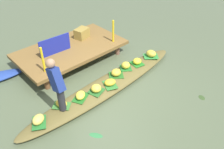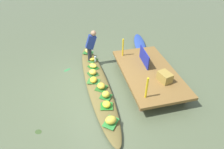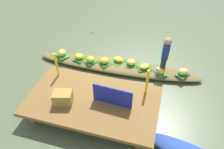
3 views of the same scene
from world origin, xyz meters
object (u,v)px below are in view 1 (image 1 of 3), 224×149
Objects in this scene: banana_bunch_4 at (38,119)px; produce_crate at (82,33)px; banana_bunch_8 at (61,103)px; market_banner at (55,45)px; vendor_person at (57,83)px; water_bottle at (63,98)px; banana_bunch_5 at (80,95)px; banana_bunch_6 at (96,88)px; banana_bunch_1 at (137,61)px; banana_bunch_0 at (151,53)px; banana_bunch_2 at (110,82)px; banana_bunch_3 at (126,65)px; banana_bunch_7 at (116,72)px; vendor_boat at (107,86)px.

produce_crate is at bearing 37.69° from banana_bunch_4.
banana_bunch_8 is at bearing 9.72° from banana_bunch_4.
market_banner reaches higher than banana_bunch_8.
vendor_person reaches higher than water_bottle.
banana_bunch_5 is 1.15× the size of banana_bunch_6.
banana_bunch_1 is 0.91× the size of banana_bunch_8.
banana_bunch_5 is at bearing -178.90° from banana_bunch_0.
banana_bunch_4 reaches higher than banana_bunch_1.
banana_bunch_8 is at bearing 171.05° from banana_bunch_6.
banana_bunch_2 is 1.25× the size of banana_bunch_3.
banana_bunch_5 is 1.24m from banana_bunch_7.
banana_bunch_4 is at bearing -176.40° from banana_bunch_3.
banana_bunch_7 is 1.63m from water_bottle.
banana_bunch_5 is at bearing -20.81° from water_bottle.
banana_bunch_1 is 2.56m from banana_bunch_8.
banana_bunch_8 is 0.13m from water_bottle.
vendor_person is at bearing -141.72° from banana_bunch_8.
vendor_boat is 0.85m from banana_bunch_3.
banana_bunch_5 is 0.31× the size of market_banner.
water_bottle reaches higher than vendor_boat.
vendor_person is at bearing -116.67° from market_banner.
banana_bunch_6 reaches higher than banana_bunch_2.
banana_bunch_3 is 1.26m from banana_bunch_6.
banana_bunch_4 is at bearing -177.26° from banana_bunch_7.
vendor_person reaches higher than banana_bunch_8.
banana_bunch_0 is at bearing 0.08° from vendor_boat.
banana_bunch_8 is 2.93m from produce_crate.
market_banner is (0.07, 1.89, 0.39)m from banana_bunch_6.
banana_bunch_2 is (-0.01, -0.12, 0.18)m from vendor_boat.
banana_bunch_3 is 0.81× the size of banana_bunch_5.
banana_bunch_4 is 3.48m from produce_crate.
water_bottle is (-1.24, 0.15, 0.21)m from vendor_boat.
banana_bunch_3 reaches higher than banana_bunch_4.
banana_bunch_6 is at bearing -169.73° from banana_bunch_7.
market_banner is at bearing 132.23° from banana_bunch_1.
banana_bunch_0 is 2.68m from banana_bunch_5.
market_banner is (1.61, 1.85, 0.39)m from banana_bunch_4.
market_banner reaches higher than water_bottle.
produce_crate is at bearing 117.38° from banana_bunch_0.
banana_bunch_1 is at bearing 0.07° from banana_bunch_8.
banana_bunch_1 reaches higher than banana_bunch_5.
banana_bunch_6 is (-2.25, -0.13, -0.01)m from banana_bunch_0.
banana_bunch_7 is 0.62× the size of produce_crate.
vendor_boat is 17.36× the size of banana_bunch_5.
banana_bunch_3 reaches higher than banana_bunch_7.
banana_bunch_3 is (0.81, 0.14, 0.20)m from vendor_boat.
banana_bunch_7 is at bearing 1.12° from vendor_person.
water_bottle is (0.14, 0.11, -0.59)m from vendor_person.
banana_bunch_2 is at bearing -154.27° from banana_bunch_7.
banana_bunch_0 is 0.25× the size of vendor_person.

